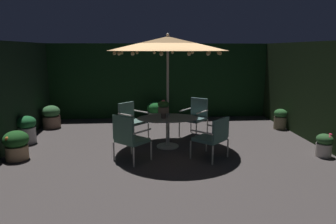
% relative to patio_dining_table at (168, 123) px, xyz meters
% --- Properties ---
extents(ground_plane, '(8.06, 7.73, 0.02)m').
position_rel_patio_dining_table_xyz_m(ground_plane, '(-0.01, -0.24, -0.60)').
color(ground_plane, '#453E3D').
extents(hedge_backdrop_rear, '(8.06, 0.30, 2.56)m').
position_rel_patio_dining_table_xyz_m(hedge_backdrop_rear, '(-0.01, 3.48, 0.69)').
color(hedge_backdrop_rear, black).
rests_on(hedge_backdrop_rear, ground_plane).
extents(hedge_backdrop_right, '(0.30, 7.73, 2.56)m').
position_rel_patio_dining_table_xyz_m(hedge_backdrop_right, '(3.87, -0.24, 0.69)').
color(hedge_backdrop_right, black).
rests_on(hedge_backdrop_right, ground_plane).
extents(patio_dining_table, '(1.50, 1.06, 0.74)m').
position_rel_patio_dining_table_xyz_m(patio_dining_table, '(0.00, 0.00, 0.00)').
color(patio_dining_table, beige).
rests_on(patio_dining_table, ground_plane).
extents(patio_umbrella, '(2.82, 2.82, 2.73)m').
position_rel_patio_dining_table_xyz_m(patio_umbrella, '(0.00, 0.00, 1.90)').
color(patio_umbrella, silver).
rests_on(patio_umbrella, ground_plane).
extents(centerpiece_planter, '(0.27, 0.27, 0.45)m').
position_rel_patio_dining_table_xyz_m(centerpiece_planter, '(-0.11, -0.08, 0.42)').
color(centerpiece_planter, '#806851').
rests_on(centerpiece_planter, patio_dining_table).
extents(patio_chair_north, '(0.84, 0.84, 1.01)m').
position_rel_patio_dining_table_xyz_m(patio_chair_north, '(-0.91, -0.96, -0.02)').
color(patio_chair_north, silver).
rests_on(patio_chair_north, ground_plane).
extents(patio_chair_northeast, '(0.88, 0.88, 0.93)m').
position_rel_patio_dining_table_xyz_m(patio_chair_northeast, '(0.93, -0.93, -0.06)').
color(patio_chair_northeast, beige).
rests_on(patio_chair_northeast, ground_plane).
extents(patio_chair_east, '(0.84, 0.85, 1.03)m').
position_rel_patio_dining_table_xyz_m(patio_chair_east, '(0.86, 1.00, -0.01)').
color(patio_chair_east, silver).
rests_on(patio_chair_east, ground_plane).
extents(patio_chair_southeast, '(0.83, 0.83, 0.95)m').
position_rel_patio_dining_table_xyz_m(patio_chair_southeast, '(-0.93, 0.93, -0.05)').
color(patio_chair_southeast, silver).
rests_on(patio_chair_southeast, ground_plane).
extents(potted_plant_right_far, '(0.54, 0.54, 0.64)m').
position_rel_patio_dining_table_xyz_m(potted_plant_right_far, '(-3.35, -0.62, -0.25)').
color(potted_plant_right_far, tan).
rests_on(potted_plant_right_far, ground_plane).
extents(potted_plant_front_corner, '(0.38, 0.38, 0.61)m').
position_rel_patio_dining_table_xyz_m(potted_plant_front_corner, '(3.52, 1.48, -0.27)').
color(potted_plant_front_corner, '#7C7353').
rests_on(potted_plant_front_corner, ground_plane).
extents(potted_plant_left_far, '(0.58, 0.58, 0.64)m').
position_rel_patio_dining_table_xyz_m(potted_plant_left_far, '(-0.18, 2.91, -0.25)').
color(potted_plant_left_far, silver).
rests_on(potted_plant_left_far, ground_plane).
extents(potted_plant_right_near, '(0.36, 0.36, 0.53)m').
position_rel_patio_dining_table_xyz_m(potted_plant_right_near, '(3.43, -0.99, -0.31)').
color(potted_plant_right_near, beige).
rests_on(potted_plant_right_near, ground_plane).
extents(potted_plant_back_right, '(0.53, 0.53, 0.69)m').
position_rel_patio_dining_table_xyz_m(potted_plant_back_right, '(-3.40, 2.20, -0.25)').
color(potted_plant_back_right, '#856452').
rests_on(potted_plant_back_right, ground_plane).
extents(potted_plant_left_near, '(0.47, 0.47, 0.71)m').
position_rel_patio_dining_table_xyz_m(potted_plant_left_near, '(-3.56, 0.62, -0.22)').
color(potted_plant_left_near, beige).
rests_on(potted_plant_left_near, ground_plane).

